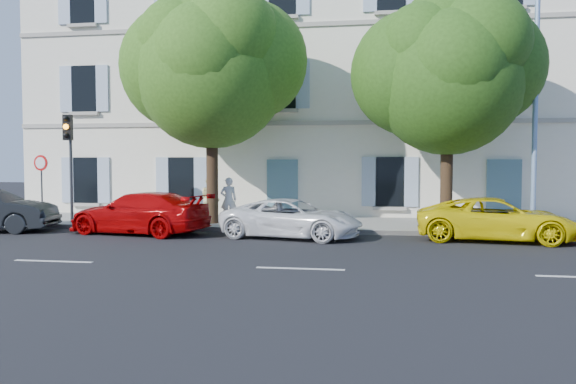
% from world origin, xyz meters
% --- Properties ---
extents(ground, '(90.00, 90.00, 0.00)m').
position_xyz_m(ground, '(0.00, 0.00, 0.00)').
color(ground, black).
extents(sidewalk, '(36.00, 4.50, 0.15)m').
position_xyz_m(sidewalk, '(0.00, 4.45, 0.07)').
color(sidewalk, '#A09E96').
rests_on(sidewalk, ground).
extents(kerb, '(36.00, 0.16, 0.16)m').
position_xyz_m(kerb, '(0.00, 2.28, 0.08)').
color(kerb, '#9E998E').
rests_on(kerb, ground).
extents(building, '(28.00, 7.00, 12.00)m').
position_xyz_m(building, '(0.00, 10.20, 6.00)').
color(building, white).
rests_on(building, ground).
extents(car_red_coupe, '(5.12, 2.87, 1.40)m').
position_xyz_m(car_red_coupe, '(-6.12, 1.23, 0.70)').
color(car_red_coupe, '#AD0406').
rests_on(car_red_coupe, ground).
extents(car_white_coupe, '(4.73, 2.81, 1.23)m').
position_xyz_m(car_white_coupe, '(-0.95, 1.06, 0.62)').
color(car_white_coupe, white).
rests_on(car_white_coupe, ground).
extents(car_yellow_supercar, '(4.95, 2.70, 1.31)m').
position_xyz_m(car_yellow_supercar, '(5.29, 1.39, 0.66)').
color(car_yellow_supercar, yellow).
rests_on(car_yellow_supercar, ground).
extents(tree_left, '(5.46, 5.46, 8.47)m').
position_xyz_m(tree_left, '(-4.28, 3.50, 5.60)').
color(tree_left, '#3A2819').
rests_on(tree_left, sidewalk).
extents(tree_right, '(5.04, 5.04, 7.77)m').
position_xyz_m(tree_right, '(4.01, 3.19, 5.13)').
color(tree_right, '#3A2819').
rests_on(tree_right, sidewalk).
extents(traffic_light, '(0.34, 0.45, 3.98)m').
position_xyz_m(traffic_light, '(-9.54, 2.84, 3.03)').
color(traffic_light, '#383A3D').
rests_on(traffic_light, sidewalk).
extents(road_sign, '(0.58, 0.11, 2.50)m').
position_xyz_m(road_sign, '(-10.53, 2.61, 1.95)').
color(road_sign, '#383A3D').
rests_on(road_sign, sidewalk).
extents(street_lamp, '(0.41, 1.79, 8.33)m').
position_xyz_m(street_lamp, '(6.74, 2.82, 4.87)').
color(street_lamp, '#7293BF').
rests_on(street_lamp, sidewalk).
extents(pedestrian_a, '(0.70, 0.57, 1.67)m').
position_xyz_m(pedestrian_a, '(-3.80, 3.99, 0.99)').
color(pedestrian_a, white).
rests_on(pedestrian_a, sidewalk).
extents(pedestrian_b, '(1.05, 1.04, 1.71)m').
position_xyz_m(pedestrian_b, '(-4.59, 4.26, 1.01)').
color(pedestrian_b, '#D2CB86').
rests_on(pedestrian_b, sidewalk).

